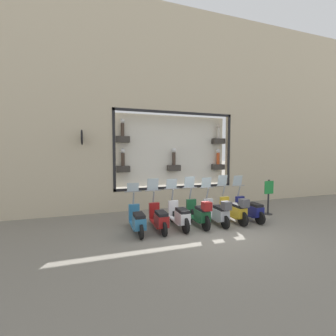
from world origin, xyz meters
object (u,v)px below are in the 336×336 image
scooter_silver_2 (218,212)px  scooter_teal_6 (137,220)px  scooter_green_3 (199,213)px  scooter_yellow_1 (235,210)px  scooter_navy_0 (250,209)px  shop_sign_post (269,196)px  scooter_red_5 (159,218)px  scooter_white_4 (179,216)px

scooter_silver_2 → scooter_teal_6: size_ratio=1.00×
scooter_silver_2 → scooter_green_3: size_ratio=0.99×
scooter_yellow_1 → scooter_navy_0: bearing=-85.7°
scooter_teal_6 → scooter_navy_0: bearing=-89.9°
scooter_silver_2 → shop_sign_post: size_ratio=1.21×
scooter_teal_6 → scooter_green_3: bearing=-91.3°
scooter_yellow_1 → scooter_red_5: bearing=89.0°
scooter_yellow_1 → scooter_silver_2: 0.73m
scooter_navy_0 → shop_sign_post: (0.46, -1.30, 0.36)m
scooter_yellow_1 → scooter_red_5: scooter_yellow_1 is taller
scooter_green_3 → scooter_red_5: scooter_green_3 is taller
scooter_teal_6 → shop_sign_post: bearing=-85.4°
scooter_green_3 → scooter_navy_0: bearing=-88.6°
scooter_teal_6 → scooter_red_5: bearing=-89.7°
scooter_green_3 → shop_sign_post: 3.55m
scooter_red_5 → shop_sign_post: (0.46, -4.97, 0.37)m
scooter_yellow_1 → shop_sign_post: scooter_yellow_1 is taller
scooter_red_5 → shop_sign_post: scooter_red_5 is taller
scooter_green_3 → shop_sign_post: size_ratio=1.22×
scooter_yellow_1 → scooter_white_4: (0.06, 2.20, -0.05)m
scooter_green_3 → scooter_white_4: size_ratio=1.00×
scooter_navy_0 → scooter_red_5: size_ratio=1.00×
scooter_green_3 → shop_sign_post: scooter_green_3 is taller
scooter_red_5 → shop_sign_post: bearing=-84.7°
scooter_yellow_1 → scooter_silver_2: scooter_yellow_1 is taller
scooter_red_5 → scooter_silver_2: bearing=-91.7°
shop_sign_post → scooter_red_5: bearing=95.3°
scooter_yellow_1 → scooter_teal_6: scooter_yellow_1 is taller
scooter_silver_2 → shop_sign_post: bearing=-79.3°
scooter_white_4 → scooter_teal_6: 1.47m
scooter_navy_0 → scooter_red_5: (-0.00, 3.67, -0.01)m
scooter_red_5 → shop_sign_post: 5.00m
scooter_navy_0 → scooter_white_4: bearing=90.0°
scooter_silver_2 → scooter_teal_6: 2.94m
scooter_green_3 → shop_sign_post: bearing=-81.7°
scooter_red_5 → scooter_teal_6: (-0.00, 0.73, -0.01)m
scooter_navy_0 → scooter_teal_6: size_ratio=1.00×
scooter_navy_0 → scooter_yellow_1: bearing=94.3°
scooter_green_3 → scooter_red_5: bearing=87.9°
scooter_navy_0 → scooter_yellow_1: 0.74m
scooter_navy_0 → scooter_teal_6: (-0.01, 4.40, -0.01)m
scooter_yellow_1 → scooter_green_3: size_ratio=1.00×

